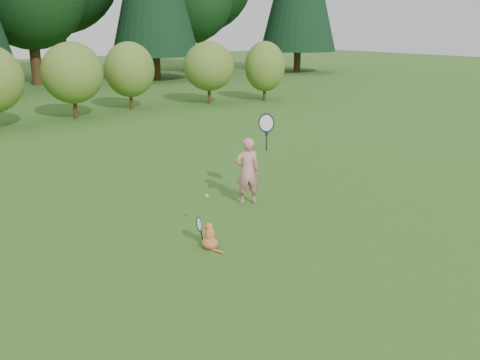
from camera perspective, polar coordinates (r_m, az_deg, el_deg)
ground at (r=9.14m, az=2.06°, el=-5.56°), size 100.00×100.00×0.00m
shrub_row at (r=20.37m, az=-22.13°, el=9.52°), size 28.00×3.00×2.80m
child at (r=10.37m, az=0.86°, el=1.15°), size 0.79×0.57×1.97m
cat at (r=8.44m, az=-3.29°, el=-5.86°), size 0.37×0.62×0.58m
tennis_ball at (r=8.91m, az=-3.57°, el=-1.71°), size 0.06×0.06×0.06m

